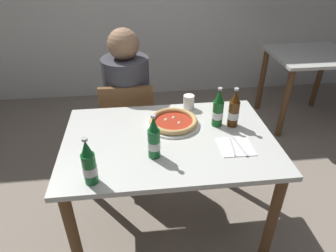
# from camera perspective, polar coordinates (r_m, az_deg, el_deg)

# --- Properties ---
(ground_plane) EXTENTS (8.00, 8.00, 0.00)m
(ground_plane) POSITION_cam_1_polar(r_m,az_deg,el_deg) (2.22, 0.16, -18.47)
(ground_plane) COLOR gray
(dining_table_main) EXTENTS (1.20, 0.80, 0.75)m
(dining_table_main) POSITION_cam_1_polar(r_m,az_deg,el_deg) (1.77, 0.19, -5.36)
(dining_table_main) COLOR silver
(dining_table_main) RESTS_ON ground_plane
(chair_behind_table) EXTENTS (0.41, 0.41, 0.85)m
(chair_behind_table) POSITION_cam_1_polar(r_m,az_deg,el_deg) (2.35, -7.41, 0.33)
(chair_behind_table) COLOR brown
(chair_behind_table) RESTS_ON ground_plane
(diner_seated) EXTENTS (0.34, 0.34, 1.21)m
(diner_seated) POSITION_cam_1_polar(r_m,az_deg,el_deg) (2.35, -7.55, 3.09)
(diner_seated) COLOR #2D3342
(diner_seated) RESTS_ON ground_plane
(dining_table_background) EXTENTS (0.80, 0.70, 0.75)m
(dining_table_background) POSITION_cam_1_polar(r_m,az_deg,el_deg) (3.40, 25.32, 9.86)
(dining_table_background) COLOR silver
(dining_table_background) RESTS_ON ground_plane
(pizza_margherita_near) EXTENTS (0.32, 0.32, 0.04)m
(pizza_margherita_near) POSITION_cam_1_polar(r_m,az_deg,el_deg) (1.81, 1.03, 0.82)
(pizza_margherita_near) COLOR white
(pizza_margherita_near) RESTS_ON dining_table_main
(beer_bottle_left) EXTENTS (0.07, 0.07, 0.25)m
(beer_bottle_left) POSITION_cam_1_polar(r_m,az_deg,el_deg) (1.40, -14.84, -7.10)
(beer_bottle_left) COLOR #196B2D
(beer_bottle_left) RESTS_ON dining_table_main
(beer_bottle_center) EXTENTS (0.07, 0.07, 0.25)m
(beer_bottle_center) POSITION_cam_1_polar(r_m,az_deg,el_deg) (1.51, -2.72, -2.62)
(beer_bottle_center) COLOR #196B2D
(beer_bottle_center) RESTS_ON dining_table_main
(beer_bottle_right) EXTENTS (0.07, 0.07, 0.25)m
(beer_bottle_right) POSITION_cam_1_polar(r_m,az_deg,el_deg) (1.79, 9.53, 3.04)
(beer_bottle_right) COLOR #14591E
(beer_bottle_right) RESTS_ON dining_table_main
(beer_bottle_extra) EXTENTS (0.07, 0.07, 0.25)m
(beer_bottle_extra) POSITION_cam_1_polar(r_m,az_deg,el_deg) (1.81, 12.46, 2.95)
(beer_bottle_extra) COLOR #512D0F
(beer_bottle_extra) RESTS_ON dining_table_main
(napkin_with_cutlery) EXTENTS (0.18, 0.19, 0.01)m
(napkin_with_cutlery) POSITION_cam_1_polar(r_m,az_deg,el_deg) (1.67, 12.81, -3.82)
(napkin_with_cutlery) COLOR white
(napkin_with_cutlery) RESTS_ON dining_table_main
(paper_cup) EXTENTS (0.07, 0.07, 0.09)m
(paper_cup) POSITION_cam_1_polar(r_m,az_deg,el_deg) (1.98, 3.99, 4.58)
(paper_cup) COLOR white
(paper_cup) RESTS_ON dining_table_main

